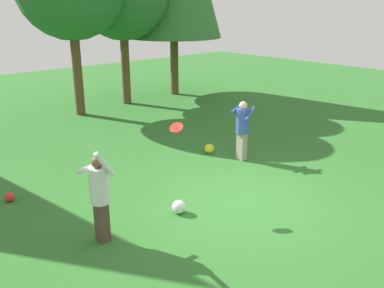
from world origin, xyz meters
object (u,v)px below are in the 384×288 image
Objects in this scene: person_thrower at (100,192)px; ball_yellow at (209,149)px; person_catcher at (242,126)px; frisbee at (176,128)px; ball_white at (179,207)px; ball_red at (10,197)px.

ball_yellow is at bearing 19.18° from person_thrower.
frisbee reaches higher than person_catcher.
person_thrower reaches higher than ball_white.
person_catcher is 5.74m from ball_red.
ball_yellow is at bearing -89.28° from person_catcher.
ball_white is (-3.16, -1.17, -0.79)m from person_catcher.
person_thrower is 1.82m from ball_white.
frisbee is (-2.98, -0.91, 0.74)m from person_catcher.
ball_white is 1.02× the size of ball_yellow.
frisbee is 1.28× the size of ball_white.
ball_yellow reaches higher than ball_red.
person_thrower is 5.02× the size of frisbee.
ball_white reaches higher than ball_yellow.
person_thrower is 6.55× the size of ball_yellow.
person_thrower is 4.97m from ball_yellow.
ball_white is 3.54m from ball_yellow.
ball_red is at bearing 134.89° from frisbee.
ball_red is at bearing -33.12° from person_catcher.
ball_white is (1.63, -0.12, -0.80)m from person_thrower.
ball_white is at bearing -144.01° from ball_yellow.
frisbee is at bearing -45.11° from ball_red.
ball_red is at bearing 172.62° from ball_yellow.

